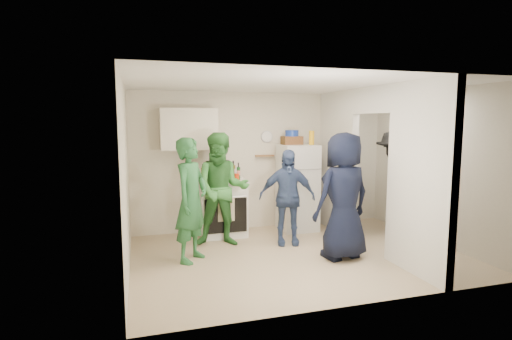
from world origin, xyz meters
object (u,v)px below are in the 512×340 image
at_px(stove, 222,207).
at_px(person_nook, 396,184).
at_px(blue_bowl, 292,133).
at_px(yellow_cup_stack_top, 312,138).
at_px(fridge, 297,187).
at_px(person_denim, 287,197).
at_px(person_navy, 343,196).
at_px(person_green_center, 222,190).
at_px(wicker_basket, 292,140).
at_px(person_green_left, 191,200).

height_order(stove, person_nook, person_nook).
distance_m(blue_bowl, yellow_cup_stack_top, 0.36).
height_order(fridge, person_nook, person_nook).
bearing_deg(person_nook, person_denim, -60.62).
xyz_separation_m(yellow_cup_stack_top, person_denim, (-0.72, -0.66, -0.92)).
xyz_separation_m(person_navy, person_nook, (1.38, 0.71, 0.01)).
bearing_deg(person_denim, person_nook, 8.94).
xyz_separation_m(fridge, person_nook, (1.42, -0.92, 0.14)).
xyz_separation_m(blue_bowl, person_green_center, (-1.41, -0.58, -0.86)).
xyz_separation_m(fridge, wicker_basket, (-0.10, 0.05, 0.86)).
bearing_deg(person_denim, stove, 152.63).
bearing_deg(person_denim, wicker_basket, 77.76).
bearing_deg(yellow_cup_stack_top, blue_bowl, 154.89).
bearing_deg(person_nook, person_navy, -28.69).
xyz_separation_m(person_green_center, person_navy, (1.55, -1.10, 0.01)).
height_order(person_green_left, person_navy, person_navy).
distance_m(fridge, person_green_left, 2.35).
distance_m(person_denim, person_navy, 1.03).
bearing_deg(person_nook, person_green_left, -52.77).
relative_size(person_green_center, person_nook, 0.98).
height_order(blue_bowl, person_nook, person_nook).
relative_size(blue_bowl, person_green_center, 0.13).
bearing_deg(blue_bowl, person_denim, -115.92).
bearing_deg(person_green_center, yellow_cup_stack_top, 27.04).
xyz_separation_m(stove, blue_bowl, (1.31, 0.02, 1.28)).
height_order(yellow_cup_stack_top, person_nook, person_nook).
bearing_deg(stove, person_green_left, -120.32).
xyz_separation_m(wicker_basket, yellow_cup_stack_top, (0.32, -0.15, 0.05)).
height_order(stove, person_green_center, person_green_center).
height_order(blue_bowl, person_denim, blue_bowl).
bearing_deg(person_green_center, person_navy, -22.23).
height_order(stove, person_denim, person_denim).
height_order(person_green_center, person_navy, person_navy).
bearing_deg(person_nook, stove, -74.51).
distance_m(blue_bowl, person_navy, 1.89).
xyz_separation_m(fridge, blue_bowl, (-0.10, 0.05, 0.99)).
height_order(fridge, person_navy, person_navy).
relative_size(wicker_basket, person_navy, 0.19).
height_order(stove, blue_bowl, blue_bowl).
height_order(stove, yellow_cup_stack_top, yellow_cup_stack_top).
xyz_separation_m(person_green_left, person_green_center, (0.56, 0.58, 0.02)).
xyz_separation_m(person_green_center, person_nook, (2.93, -0.39, 0.02)).
height_order(yellow_cup_stack_top, person_navy, person_navy).
relative_size(fridge, person_denim, 1.01).
bearing_deg(person_navy, yellow_cup_stack_top, -107.91).
relative_size(stove, fridge, 0.63).
height_order(yellow_cup_stack_top, person_denim, yellow_cup_stack_top).
relative_size(yellow_cup_stack_top, person_nook, 0.14).
xyz_separation_m(fridge, person_green_center, (-1.51, -0.53, 0.12)).
distance_m(person_green_left, person_green_center, 0.81).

